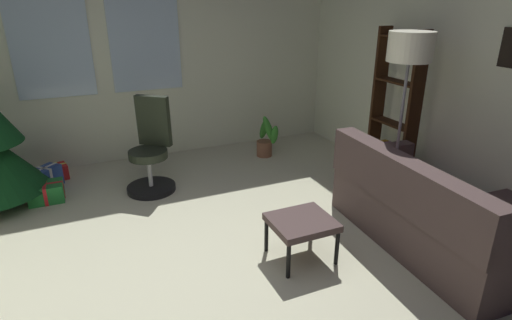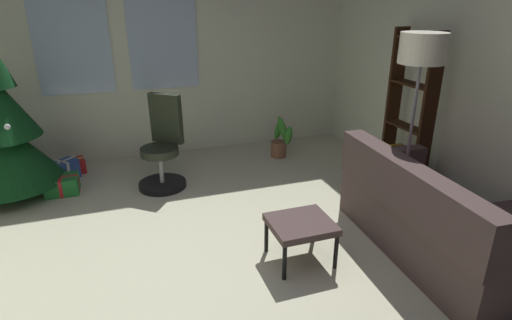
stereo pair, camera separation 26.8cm
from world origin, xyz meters
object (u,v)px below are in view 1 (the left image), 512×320
gift_box_green (46,192)px  gift_box_blue (46,178)px  office_chair (151,155)px  bookshelf (394,118)px  potted_plant (266,140)px  floor_lamp (409,57)px  gift_box_red (58,172)px  footstool (302,224)px  couch (451,217)px

gift_box_green → gift_box_blue: 0.37m
office_chair → bookshelf: size_ratio=0.60×
bookshelf → office_chair: bearing=160.4°
office_chair → potted_plant: size_ratio=1.77×
gift_box_blue → floor_lamp: (3.44, -2.01, 1.47)m
bookshelf → potted_plant: size_ratio=2.94×
gift_box_red → potted_plant: (2.71, -0.33, 0.15)m
footstool → bookshelf: bookshelf is taller
gift_box_blue → potted_plant: bearing=-1.9°
gift_box_red → floor_lamp: bearing=-34.1°
office_chair → potted_plant: (1.68, 0.44, -0.18)m
floor_lamp → office_chair: bearing=146.9°
gift_box_red → gift_box_blue: (-0.13, -0.23, 0.03)m
gift_box_green → bookshelf: (3.82, -1.11, 0.71)m
gift_box_green → office_chair: bearing=-8.0°
gift_box_green → floor_lamp: size_ratio=0.20×
couch → footstool: 1.36m
footstool → office_chair: 2.13m
footstool → office_chair: bearing=115.0°
gift_box_green → floor_lamp: (3.43, -1.64, 1.49)m
gift_box_blue → bookshelf: bearing=-21.1°
couch → footstool: bearing=163.2°
floor_lamp → potted_plant: (-0.59, 1.91, -1.35)m
gift_box_red → gift_box_green: bearing=-101.2°
gift_box_red → gift_box_green: 0.61m
potted_plant → floor_lamp: bearing=-72.8°
gift_box_red → bookshelf: (3.71, -1.71, 0.72)m
couch → gift_box_green: 4.18m
bookshelf → gift_box_blue: bearing=158.9°
couch → bookshelf: 1.53m
gift_box_red → bookshelf: size_ratio=0.14×
footstool → floor_lamp: floor_lamp is taller
gift_box_blue → floor_lamp: bearing=-30.3°
couch → gift_box_red: size_ratio=7.96×
gift_box_blue → bookshelf: 4.17m
gift_box_green → gift_box_blue: bearing=91.6°
gift_box_blue → bookshelf: bookshelf is taller
gift_box_green → footstool: bearing=-45.5°
couch → potted_plant: 2.81m
couch → gift_box_green: size_ratio=5.43×
gift_box_red → office_chair: (1.04, -0.76, 0.33)m
couch → gift_box_red: 4.48m
footstool → gift_box_red: size_ratio=2.08×
footstool → office_chair: size_ratio=0.48×
footstool → gift_box_green: footstool is taller
couch → floor_lamp: (0.07, 0.84, 1.29)m
gift_box_green → gift_box_blue: (-0.01, 0.37, 0.03)m
gift_box_green → office_chair: office_chair is taller
gift_box_red → office_chair: 1.33m
gift_box_blue → office_chair: bearing=-24.5°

